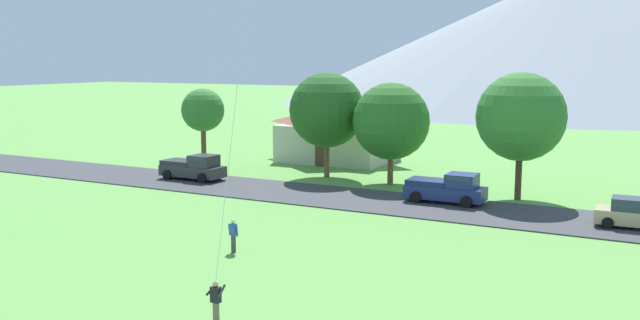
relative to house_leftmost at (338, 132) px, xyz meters
The scene contains 13 objects.
road_strip 23.51m from the house_leftmost, 41.51° to the right, with size 160.00×7.03×0.08m, color #38383D.
mountain_west_ridge 104.78m from the house_leftmost, 80.42° to the left, with size 85.78×85.78×22.95m, color gray.
mountain_east_ridge 99.87m from the house_leftmost, 89.65° to the left, with size 95.01×95.01×26.41m, color gray.
mountain_central_ridge 104.99m from the house_leftmost, 86.48° to the left, with size 128.06×128.06×29.27m, color #8E939E.
house_leftmost is the anchor object (origin of this frame).
tree_left_of_center 12.80m from the house_leftmost, 132.29° to the right, with size 3.72×3.72×6.97m.
tree_center 21.56m from the house_leftmost, 28.93° to the right, with size 5.97×5.97×8.64m.
tree_right_of_center 12.85m from the house_leftmost, 45.54° to the right, with size 5.83×5.83×7.75m.
tree_near_right 9.38m from the house_leftmost, 69.61° to the right, with size 6.01×6.01×8.44m.
parked_car_tan_west_end 30.56m from the house_leftmost, 30.74° to the right, with size 4.26×2.20×1.68m.
pickup_truck_charcoal_west_side 15.68m from the house_leftmost, 110.42° to the right, with size 5.20×2.32×1.99m.
pickup_truck_navy_east_side 20.39m from the house_leftmost, 43.01° to the right, with size 5.21×2.35×1.99m.
watcher_person 31.30m from the house_leftmost, 73.36° to the right, with size 0.56×0.24×1.68m.
Camera 1 is at (10.54, -12.39, 9.50)m, focal length 38.52 mm.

